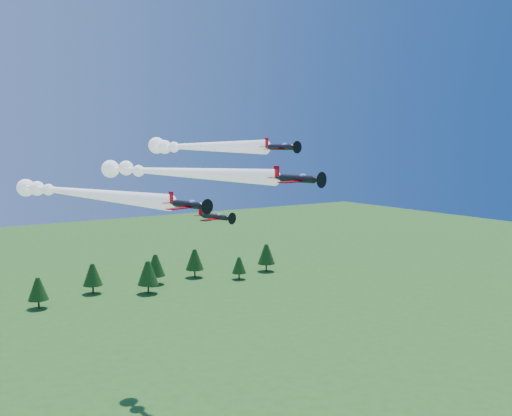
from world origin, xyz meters
TOP-DOWN VIEW (x-y plane):
  - plane_lead at (-3.31, 19.57)m, footprint 17.31×55.15m
  - plane_left at (-18.04, 29.14)m, footprint 18.16×57.60m
  - plane_right at (5.93, 27.45)m, footprint 10.87×46.30m
  - plane_slot at (-0.23, 7.85)m, footprint 7.30×8.11m
  - treeline at (-4.68, 110.38)m, footprint 170.35×20.47m

SIDE VIEW (x-z plane):
  - treeline at x=-4.68m, z-range 1.05..12.95m
  - plane_slot at x=-0.23m, z-range 37.32..39.88m
  - plane_left at x=-18.04m, z-range 40.36..44.06m
  - plane_lead at x=-3.31m, z-range 44.13..47.83m
  - plane_right at x=5.93m, z-range 48.74..52.44m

